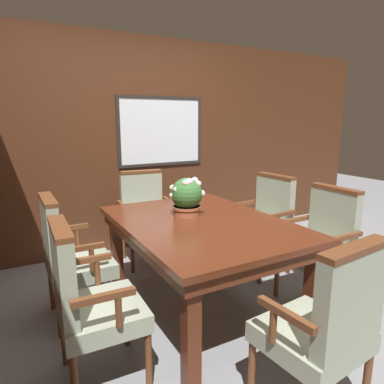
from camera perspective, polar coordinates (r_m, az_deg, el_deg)
name	(u,v)px	position (r m, az deg, el deg)	size (l,w,h in m)	color
ground_plane	(214,315)	(2.90, 3.62, -19.77)	(14.00, 14.00, 0.00)	gray
wall_back	(133,145)	(4.09, -9.79, 7.68)	(7.20, 0.08, 2.45)	#4C2816
dining_table	(201,232)	(2.70, 1.55, -6.74)	(1.17, 1.62, 0.75)	#562614
chair_left_near	(88,298)	(2.12, -17.00, -16.52)	(0.48, 0.56, 0.98)	brown
chair_right_near	(322,241)	(3.08, 20.89, -7.59)	(0.47, 0.55, 0.98)	brown
chair_right_far	(266,219)	(3.55, 12.17, -4.46)	(0.51, 0.57, 0.98)	brown
chair_left_far	(69,254)	(2.78, -19.77, -9.63)	(0.47, 0.55, 0.98)	brown
chair_head_far	(145,213)	(3.74, -7.88, -3.44)	(0.58, 0.51, 0.98)	brown
chair_head_near	(325,324)	(1.93, 21.36, -19.75)	(0.58, 0.51, 0.98)	brown
potted_plant	(187,196)	(2.77, -0.87, -0.75)	(0.28, 0.26, 0.32)	#9E5638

